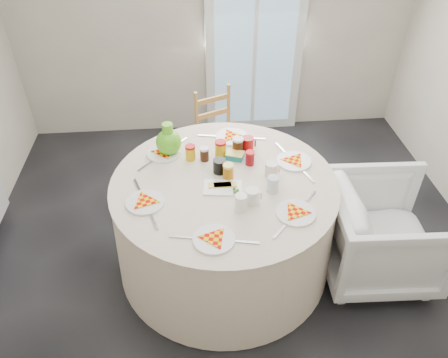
{
  "coord_description": "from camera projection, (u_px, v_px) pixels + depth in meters",
  "views": [
    {
      "loc": [
        -0.29,
        -2.32,
        2.62
      ],
      "look_at": [
        -0.09,
        -0.01,
        0.8
      ],
      "focal_mm": 35.0,
      "sensor_mm": 36.0,
      "label": 1
    }
  ],
  "objects": [
    {
      "name": "floor",
      "position": [
        235.0,
        257.0,
        3.46
      ],
      "size": [
        4.0,
        4.0,
        0.0
      ],
      "primitive_type": "plane",
      "color": "black",
      "rests_on": "ground"
    },
    {
      "name": "wall_back",
      "position": [
        214.0,
        10.0,
        4.22
      ],
      "size": [
        4.0,
        0.02,
        2.6
      ],
      "primitive_type": "cube",
      "color": "#BCB5A3",
      "rests_on": "floor"
    },
    {
      "name": "glass_door",
      "position": [
        255.0,
        36.0,
        4.36
      ],
      "size": [
        1.0,
        0.08,
        2.1
      ],
      "primitive_type": "cube",
      "color": "silver",
      "rests_on": "floor"
    },
    {
      "name": "table",
      "position": [
        224.0,
        224.0,
        3.21
      ],
      "size": [
        1.6,
        1.6,
        0.81
      ],
      "primitive_type": "cylinder",
      "color": "beige",
      "rests_on": "floor"
    },
    {
      "name": "wooden_chair",
      "position": [
        221.0,
        134.0,
        4.01
      ],
      "size": [
        0.5,
        0.49,
        0.87
      ],
      "primitive_type": null,
      "rotation": [
        0.0,
        0.0,
        0.4
      ],
      "color": "#B66D3D",
      "rests_on": "floor"
    },
    {
      "name": "armchair",
      "position": [
        382.0,
        231.0,
        3.14
      ],
      "size": [
        0.77,
        0.82,
        0.81
      ],
      "primitive_type": "imported",
      "rotation": [
        0.0,
        0.0,
        1.53
      ],
      "color": "white",
      "rests_on": "floor"
    },
    {
      "name": "place_settings",
      "position": [
        224.0,
        182.0,
        2.97
      ],
      "size": [
        1.59,
        1.59,
        0.02
      ],
      "primitive_type": null,
      "rotation": [
        0.0,
        0.0,
        -0.2
      ],
      "color": "white",
      "rests_on": "table"
    },
    {
      "name": "jar_cluster",
      "position": [
        219.0,
        157.0,
        3.12
      ],
      "size": [
        0.53,
        0.41,
        0.14
      ],
      "primitive_type": null,
      "rotation": [
        0.0,
        0.0,
        0.42
      ],
      "color": "#A36B18",
      "rests_on": "table"
    },
    {
      "name": "butter_tub",
      "position": [
        235.0,
        158.0,
        3.17
      ],
      "size": [
        0.15,
        0.13,
        0.05
      ],
      "primitive_type": "cube",
      "rotation": [
        0.0,
        0.0,
        -0.36
      ],
      "color": "#127D86",
      "rests_on": "table"
    },
    {
      "name": "green_pitcher",
      "position": [
        169.0,
        143.0,
        3.17
      ],
      "size": [
        0.24,
        0.24,
        0.24
      ],
      "primitive_type": null,
      "rotation": [
        0.0,
        0.0,
        -0.33
      ],
      "color": "#55BB1D",
      "rests_on": "table"
    },
    {
      "name": "cheese_platter",
      "position": [
        223.0,
        189.0,
        2.91
      ],
      "size": [
        0.27,
        0.19,
        0.03
      ],
      "primitive_type": null,
      "rotation": [
        0.0,
        0.0,
        -0.12
      ],
      "color": "silver",
      "rests_on": "table"
    },
    {
      "name": "mugs_glasses",
      "position": [
        248.0,
        178.0,
        2.95
      ],
      "size": [
        0.87,
        0.87,
        0.12
      ],
      "primitive_type": null,
      "rotation": [
        0.0,
        0.0,
        -0.35
      ],
      "color": "#AAAAAA",
      "rests_on": "table"
    }
  ]
}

